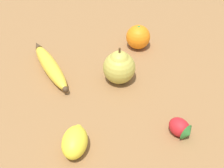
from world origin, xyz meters
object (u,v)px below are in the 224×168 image
(pear, at_px, (119,66))
(strawberry, at_px, (181,128))
(lemon, at_px, (75,142))
(orange, at_px, (138,37))
(banana, at_px, (50,66))

(pear, bearing_deg, strawberry, 133.72)
(lemon, bearing_deg, orange, -104.79)
(banana, bearing_deg, pear, -129.55)
(strawberry, bearing_deg, pear, 175.07)
(strawberry, xyz_separation_m, lemon, (0.22, 0.07, 0.01))
(pear, relative_size, strawberry, 1.55)
(strawberry, bearing_deg, orange, 151.70)
(orange, bearing_deg, pear, 76.27)
(banana, xyz_separation_m, pear, (-0.19, 0.01, 0.03))
(banana, relative_size, orange, 2.70)
(banana, bearing_deg, lemon, 169.81)
(orange, xyz_separation_m, strawberry, (-0.12, 0.31, -0.02))
(orange, height_order, strawberry, orange)
(strawberry, relative_size, lemon, 0.78)
(orange, xyz_separation_m, lemon, (0.10, 0.38, -0.01))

